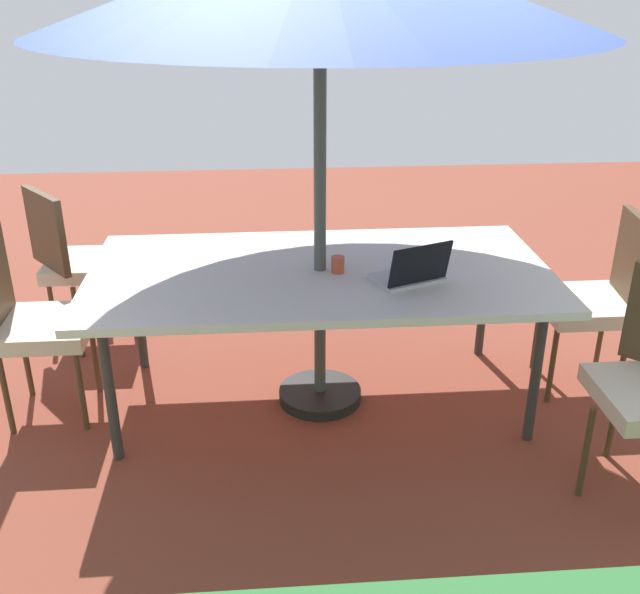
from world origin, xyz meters
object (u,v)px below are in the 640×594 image
Objects in this scene: dining_table at (320,277)px; chair_southeast at (75,257)px; chair_east at (29,317)px; laptop at (411,273)px; chair_west at (598,294)px; cup at (338,265)px.

chair_southeast is at bearing -29.79° from dining_table.
chair_east reaches higher than laptop.
chair_west reaches higher than laptop.
chair_southeast is 2.98m from chair_west.
chair_southeast is 12.15× the size of cup.
laptop is (-1.86, 0.19, 0.25)m from chair_east.
chair_southeast is at bearing -50.70° from laptop.
dining_table is at bearing -90.83° from chair_east.
dining_table is at bearing -27.73° from cup.
dining_table is 0.47m from laptop.
dining_table is 0.13m from cup.
chair_west is (-2.88, 0.77, 0.00)m from chair_southeast.
chair_west is at bearing -176.78° from cup.
chair_southeast reaches higher than dining_table.
chair_southeast is 1.00× the size of chair_west.
dining_table is 1.49m from chair_west.
cup is (-1.53, 0.04, 0.24)m from chair_east.
dining_table is 1.45m from chair_east.
chair_southeast is 2.09m from laptop.
chair_southeast reaches higher than laptop.
chair_southeast is 1.73m from cup.
chair_east is (1.44, 0.01, -0.16)m from dining_table.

